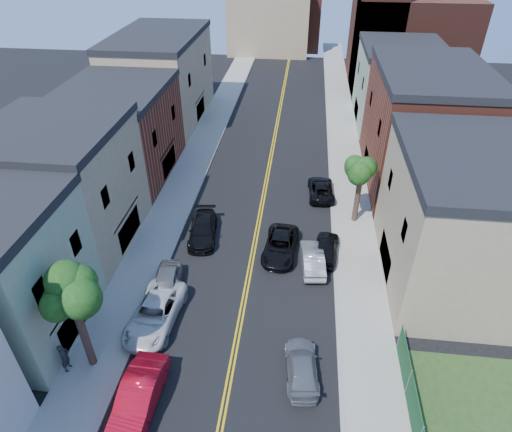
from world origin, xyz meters
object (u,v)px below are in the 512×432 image
(grey_car_left, at_px, (166,284))
(black_suv_lane, at_px, (280,246))
(dark_car_right_far, at_px, (321,189))
(pedestrian_left, at_px, (65,358))
(black_car_left, at_px, (203,230))
(white_pickup, at_px, (155,313))
(red_sedan, at_px, (139,397))
(grey_car_right, at_px, (302,366))
(silver_car_right, at_px, (312,259))
(black_car_right, at_px, (327,248))

(grey_car_left, xyz_separation_m, black_suv_lane, (7.33, 5.05, -0.05))
(dark_car_right_far, distance_m, pedestrian_left, 24.88)
(black_car_left, xyz_separation_m, black_suv_lane, (6.21, -1.31, -0.02))
(black_car_left, bearing_deg, grey_car_left, -106.63)
(white_pickup, relative_size, dark_car_right_far, 1.21)
(red_sedan, bearing_deg, pedestrian_left, 162.17)
(dark_car_right_far, bearing_deg, red_sedan, 63.18)
(grey_car_right, height_order, silver_car_right, silver_car_right)
(grey_car_right, xyz_separation_m, silver_car_right, (0.52, 9.14, 0.08))
(black_car_left, xyz_separation_m, dark_car_right_far, (9.31, 7.40, -0.08))
(grey_car_left, bearing_deg, dark_car_right_far, 45.69)
(black_car_right, relative_size, silver_car_right, 0.96)
(silver_car_right, height_order, pedestrian_left, pedestrian_left)
(grey_car_right, distance_m, black_car_right, 10.65)
(dark_car_right_far, bearing_deg, black_car_right, 88.80)
(white_pickup, height_order, silver_car_right, white_pickup)
(red_sedan, distance_m, grey_car_left, 8.37)
(grey_car_left, distance_m, grey_car_right, 10.66)
(white_pickup, xyz_separation_m, black_suv_lane, (7.29, 7.69, -0.09))
(grey_car_right, xyz_separation_m, black_car_right, (1.56, 10.53, 0.08))
(black_car_left, distance_m, black_car_right, 9.74)
(grey_car_right, bearing_deg, dark_car_right_far, -99.22)
(black_suv_lane, bearing_deg, grey_car_left, -141.06)
(white_pickup, bearing_deg, pedestrian_left, -129.74)
(grey_car_right, xyz_separation_m, black_suv_lane, (-1.89, 10.40, 0.08))
(black_car_left, distance_m, grey_car_right, 14.24)
(grey_car_left, xyz_separation_m, black_car_right, (10.78, 5.18, -0.04))
(grey_car_left, distance_m, silver_car_right, 10.45)
(silver_car_right, xyz_separation_m, dark_car_right_far, (0.69, 9.97, -0.06))
(red_sedan, xyz_separation_m, white_pickup, (-0.90, 5.68, -0.05))
(black_car_right, distance_m, black_suv_lane, 3.46)
(dark_car_right_far, xyz_separation_m, pedestrian_left, (-14.25, -20.39, 0.46))
(grey_car_right, xyz_separation_m, dark_car_right_far, (1.21, 19.11, 0.02))
(grey_car_left, height_order, pedestrian_left, pedestrian_left)
(red_sedan, distance_m, pedestrian_left, 5.05)
(black_car_right, xyz_separation_m, pedestrian_left, (-14.60, -11.82, 0.40))
(black_car_left, relative_size, dark_car_right_far, 1.07)
(dark_car_right_far, bearing_deg, grey_car_left, 49.29)
(white_pickup, xyz_separation_m, black_car_right, (10.74, 7.82, -0.08))
(silver_car_right, bearing_deg, black_car_right, -133.12)
(pedestrian_left, bearing_deg, dark_car_right_far, -34.80)
(red_sedan, height_order, black_suv_lane, red_sedan)
(grey_car_left, distance_m, black_car_left, 6.45)
(white_pickup, bearing_deg, black_car_right, 40.29)
(red_sedan, relative_size, grey_car_left, 1.15)
(white_pickup, relative_size, black_car_left, 1.13)
(dark_car_right_far, bearing_deg, black_suv_lane, 66.84)
(grey_car_left, relative_size, black_car_right, 1.06)
(black_suv_lane, bearing_deg, black_car_left, 172.49)
(white_pickup, distance_m, pedestrian_left, 5.56)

